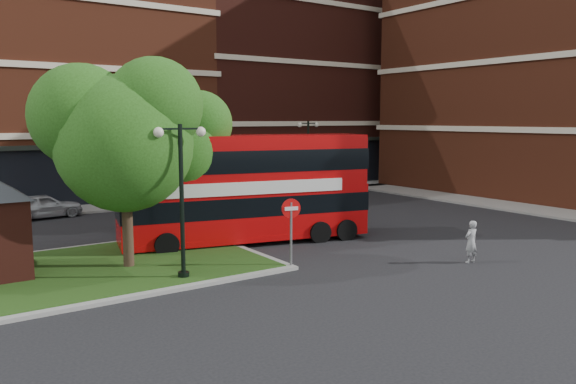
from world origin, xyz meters
TOP-DOWN VIEW (x-y plane):
  - ground at (0.00, 0.00)m, footprint 120.00×120.00m
  - pavement_far at (0.00, 16.50)m, footprint 44.00×3.00m
  - pavement_side at (16.50, 2.00)m, footprint 3.00×28.00m
  - terrace_far_right at (14.00, 24.00)m, footprint 18.00×12.00m
  - terrace_side at (24.00, 4.00)m, footprint 12.00×24.00m
  - traffic_island at (-8.00, 3.00)m, footprint 12.60×7.60m
  - tree_island_west at (-6.60, 2.58)m, footprint 5.40×4.71m
  - tree_island_east at (-3.58, 5.06)m, footprint 4.46×3.90m
  - lamp_island at (-5.50, 0.20)m, footprint 1.72×0.36m
  - lamp_far_left at (2.00, 14.50)m, footprint 1.72×0.36m
  - lamp_far_right at (10.00, 14.50)m, footprint 1.72×0.36m
  - bus at (-0.98, 4.00)m, footprint 10.56×4.56m
  - woman at (4.01, -3.50)m, footprint 0.57×0.39m
  - car_silver at (-6.84, 14.91)m, footprint 3.98×1.94m
  - car_white at (7.00, 16.00)m, footprint 4.40×1.91m
  - no_entry_sign at (-1.80, -0.50)m, footprint 0.66×0.24m

SIDE VIEW (x-z plane):
  - ground at x=0.00m, z-range 0.00..0.00m
  - pavement_far at x=0.00m, z-range 0.00..0.12m
  - pavement_side at x=16.50m, z-range 0.00..0.12m
  - traffic_island at x=-8.00m, z-range -0.01..0.14m
  - car_silver at x=-6.84m, z-range 0.00..1.31m
  - car_white at x=7.00m, z-range 0.00..1.41m
  - woman at x=4.01m, z-range 0.00..1.54m
  - no_entry_sign at x=-1.80m, z-range 0.52..2.97m
  - bus at x=-0.98m, z-range 0.61..4.55m
  - lamp_island at x=-5.50m, z-range 0.33..5.33m
  - lamp_far_left at x=2.00m, z-range 0.33..5.33m
  - lamp_far_right at x=10.00m, z-range 0.33..5.33m
  - tree_island_east at x=-3.58m, z-range 1.10..7.39m
  - tree_island_west at x=-6.60m, z-range 1.19..8.40m
  - terrace_side at x=24.00m, z-range 0.00..15.00m
  - terrace_far_right at x=14.00m, z-range 0.00..16.00m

